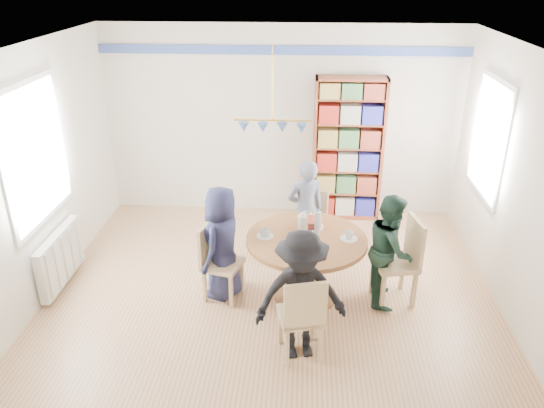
# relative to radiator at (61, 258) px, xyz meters

# --- Properties ---
(ground) EXTENTS (5.00, 5.00, 0.00)m
(ground) POSITION_rel_radiator_xyz_m (2.42, -0.30, -0.35)
(ground) COLOR tan
(room_shell) EXTENTS (5.00, 5.00, 5.00)m
(room_shell) POSITION_rel_radiator_xyz_m (2.16, 0.57, 1.30)
(room_shell) COLOR white
(room_shell) RESTS_ON ground
(radiator) EXTENTS (0.12, 1.00, 0.60)m
(radiator) POSITION_rel_radiator_xyz_m (0.00, 0.00, 0.00)
(radiator) COLOR silver
(radiator) RESTS_ON ground
(dining_table) EXTENTS (1.30, 1.30, 0.75)m
(dining_table) POSITION_rel_radiator_xyz_m (2.80, -0.09, 0.21)
(dining_table) COLOR brown
(dining_table) RESTS_ON ground
(chair_left) EXTENTS (0.48, 0.48, 0.88)m
(chair_left) POSITION_rel_radiator_xyz_m (1.82, -0.12, 0.13)
(chair_left) COLOR tan
(chair_left) RESTS_ON ground
(chair_right) EXTENTS (0.51, 0.51, 0.98)m
(chair_right) POSITION_rel_radiator_xyz_m (3.84, -0.06, 0.19)
(chair_right) COLOR tan
(chair_right) RESTS_ON ground
(chair_far) EXTENTS (0.47, 0.47, 0.85)m
(chair_far) POSITION_rel_radiator_xyz_m (2.85, 0.91, 0.12)
(chair_far) COLOR tan
(chair_far) RESTS_ON ground
(chair_near) EXTENTS (0.48, 0.48, 0.89)m
(chair_near) POSITION_rel_radiator_xyz_m (2.77, -1.09, 0.14)
(chair_near) COLOR tan
(chair_near) RESTS_ON ground
(person_left) EXTENTS (0.59, 0.73, 1.29)m
(person_left) POSITION_rel_radiator_xyz_m (1.89, -0.07, 0.30)
(person_left) COLOR #191C39
(person_left) RESTS_ON ground
(person_right) EXTENTS (0.53, 0.65, 1.25)m
(person_right) POSITION_rel_radiator_xyz_m (3.69, -0.06, 0.28)
(person_right) COLOR #172F25
(person_right) RESTS_ON ground
(person_far) EXTENTS (0.55, 0.45, 1.30)m
(person_far) POSITION_rel_radiator_xyz_m (2.78, 0.82, 0.30)
(person_far) COLOR gray
(person_far) RESTS_ON ground
(person_near) EXTENTS (0.93, 0.65, 1.31)m
(person_near) POSITION_rel_radiator_xyz_m (2.75, -1.04, 0.31)
(person_near) COLOR black
(person_near) RESTS_ON ground
(bookshelf) EXTENTS (0.97, 0.29, 2.04)m
(bookshelf) POSITION_rel_radiator_xyz_m (3.36, 2.04, 0.65)
(bookshelf) COLOR brown
(bookshelf) RESTS_ON ground
(tableware) EXTENTS (1.08, 1.08, 0.28)m
(tableware) POSITION_rel_radiator_xyz_m (2.78, -0.06, 0.46)
(tableware) COLOR white
(tableware) RESTS_ON dining_table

